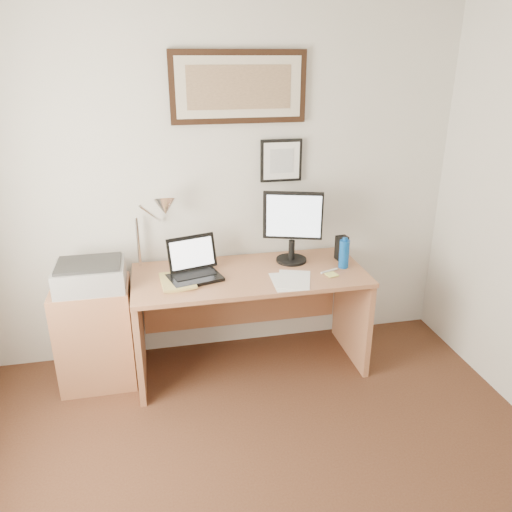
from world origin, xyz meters
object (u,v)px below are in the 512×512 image
object	(u,v)px
printer	(90,275)
laptop	(194,269)
side_cabinet	(96,334)
water_bottle	(344,254)
lcd_monitor	(293,224)
book	(161,283)
desk	(248,298)

from	to	relation	value
printer	laptop	bearing A→B (deg)	-0.63
side_cabinet	water_bottle	size ratio (longest dim) A/B	3.61
laptop	lcd_monitor	world-z (taller)	lcd_monitor
book	desk	size ratio (longest dim) A/B	0.19
book	desk	bearing A→B (deg)	13.98
book	lcd_monitor	distance (m)	1.01
side_cabinet	laptop	distance (m)	0.82
printer	book	bearing A→B (deg)	-11.73
desk	laptop	distance (m)	0.49
water_bottle	desk	distance (m)	0.76
book	laptop	bearing A→B (deg)	20.97
laptop	desk	bearing A→B (deg)	9.68
side_cabinet	water_bottle	distance (m)	1.81
laptop	printer	distance (m)	0.67
desk	printer	xyz separation A→B (m)	(-1.05, -0.06, 0.30)
side_cabinet	desk	size ratio (longest dim) A/B	0.46
side_cabinet	lcd_monitor	xyz separation A→B (m)	(1.41, 0.09, 0.68)
desk	printer	size ratio (longest dim) A/B	3.64
desk	lcd_monitor	distance (m)	0.63
book	laptop	xyz separation A→B (m)	(0.22, 0.09, 0.05)
water_bottle	book	xyz separation A→B (m)	(-1.27, -0.03, -0.09)
desk	water_bottle	bearing A→B (deg)	-10.29
laptop	lcd_monitor	xyz separation A→B (m)	(0.72, 0.12, 0.23)
water_bottle	lcd_monitor	xyz separation A→B (m)	(-0.33, 0.18, 0.19)
book	printer	distance (m)	0.46
side_cabinet	water_bottle	world-z (taller)	water_bottle
side_cabinet	water_bottle	bearing A→B (deg)	-2.84
desk	printer	world-z (taller)	printer
water_bottle	laptop	bearing A→B (deg)	176.93
water_bottle	desk	world-z (taller)	water_bottle
desk	laptop	size ratio (longest dim) A/B	4.09
side_cabinet	lcd_monitor	bearing A→B (deg)	3.67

